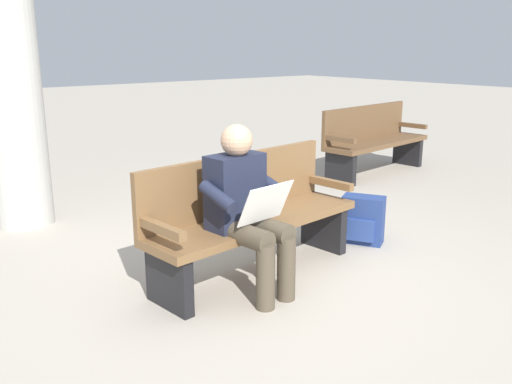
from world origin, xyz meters
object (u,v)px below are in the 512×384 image
object	(u,v)px
bench_near	(250,215)
support_pillar	(4,28)
person_seated	(246,206)
backpack	(363,220)
bench_far	(373,139)

from	to	relation	value
bench_near	support_pillar	distance (m)	2.86
person_seated	backpack	xyz separation A→B (m)	(-1.40, -0.14, -0.42)
bench_near	backpack	size ratio (longest dim) A/B	4.37
backpack	support_pillar	world-z (taller)	support_pillar
person_seated	bench_near	bearing A→B (deg)	-137.22
person_seated	bench_far	size ratio (longest dim) A/B	0.64
bench_far	support_pillar	xyz separation A→B (m)	(4.37, -0.69, 1.38)
bench_far	support_pillar	size ratio (longest dim) A/B	0.50
person_seated	backpack	distance (m)	1.47
bench_far	support_pillar	distance (m)	4.64
support_pillar	bench_near	bearing A→B (deg)	112.71
person_seated	backpack	bearing A→B (deg)	-179.63
backpack	bench_far	xyz separation A→B (m)	(-2.24, -1.74, 0.25)
bench_near	person_seated	xyz separation A→B (m)	(0.23, 0.25, 0.17)
backpack	bench_far	distance (m)	2.84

